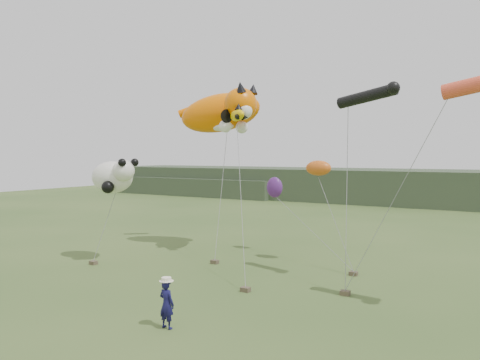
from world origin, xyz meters
name	(u,v)px	position (x,y,z in m)	size (l,w,h in m)	color
ground	(198,312)	(0.00, 0.00, 0.00)	(120.00, 120.00, 0.00)	#385123
headland	(395,187)	(-3.11, 44.69, 1.92)	(90.00, 13.00, 4.00)	#2D3D28
festival_attendant	(167,304)	(0.08, -1.88, 0.82)	(0.60, 0.39, 1.64)	#131142
sandbag_anchors	(244,275)	(-1.10, 5.16, 0.10)	(13.56, 5.28, 0.20)	brown
cat_kite	(224,112)	(-5.45, 10.18, 8.42)	(6.76, 3.97, 3.11)	#EC6900
fish_kite	(232,115)	(-3.82, 8.49, 8.01)	(2.17, 1.42, 1.04)	#E6B803
tube_kites	(435,87)	(7.17, 5.64, 8.40)	(8.09, 3.82, 1.11)	black
panda_kite	(114,176)	(-8.78, 4.32, 4.64)	(3.03, 1.96, 1.89)	white
misc_kites	(296,178)	(-0.72, 10.28, 4.51)	(4.60, 2.34, 2.26)	#D05A18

